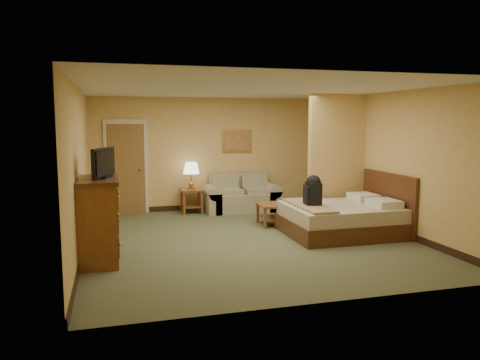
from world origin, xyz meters
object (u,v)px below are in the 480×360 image
object	(u,v)px
coffee_table	(275,210)
bed	(345,218)
loveseat	(242,199)
dresser	(98,220)

from	to	relation	value
coffee_table	bed	distance (m)	1.44
coffee_table	bed	bearing A→B (deg)	-47.75
loveseat	coffee_table	distance (m)	1.63
coffee_table	dresser	size ratio (longest dim) A/B	0.57
bed	dresser	bearing A→B (deg)	-172.63
loveseat	bed	bearing A→B (deg)	-65.54
dresser	bed	bearing A→B (deg)	7.37
coffee_table	dresser	distance (m)	3.71
loveseat	dresser	size ratio (longest dim) A/B	1.37
coffee_table	bed	xyz separation A→B (m)	(0.97, -1.06, -0.01)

